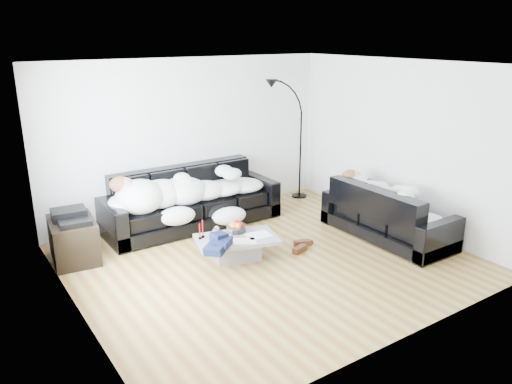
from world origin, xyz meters
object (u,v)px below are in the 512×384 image
coffee_table (237,248)px  wine_glass_a (217,232)px  candle_left (200,231)px  candle_right (203,229)px  floor_lamp (301,146)px  fruit_bowl (236,226)px  sofa_back (192,198)px  av_cabinet (74,240)px  sleeper_right (389,197)px  stereo (71,216)px  wine_glass_c (230,235)px  sleeper_back (193,187)px  shoes (301,246)px  sofa_right (388,211)px  wine_glass_b (215,236)px

coffee_table → wine_glass_a: 0.36m
candle_left → candle_right: bearing=21.6°
coffee_table → wine_glass_a: bearing=149.3°
floor_lamp → fruit_bowl: bearing=-125.2°
sofa_back → av_cabinet: (-1.92, -0.24, -0.17)m
sleeper_right → stereo: 4.52m
coffee_table → wine_glass_c: wine_glass_c is taller
stereo → candle_right: bearing=-27.8°
sleeper_back → shoes: (0.86, -1.65, -0.61)m
sleeper_back → wine_glass_a: size_ratio=13.79×
sofa_right → floor_lamp: floor_lamp is taller
fruit_bowl → wine_glass_c: (-0.22, -0.21, -0.01)m
floor_lamp → sofa_right: bearing=-71.1°
wine_glass_b → coffee_table: bearing=-3.9°
wine_glass_a → sleeper_right: bearing=-16.3°
sleeper_right → fruit_bowl: (-2.19, 0.78, -0.23)m
sofa_right → sleeper_back: 3.01m
sofa_back → wine_glass_b: sofa_back is taller
sleeper_right → floor_lamp: bearing=-3.2°
wine_glass_a → candle_right: bearing=140.9°
sofa_back → coffee_table: (-0.07, -1.47, -0.30)m
wine_glass_a → av_cabinet: size_ratio=0.21×
stereo → wine_glass_c: bearing=-30.6°
candle_left → stereo: bearing=145.0°
wine_glass_c → av_cabinet: 2.13m
sleeper_back → wine_glass_c: 1.48m
sofa_right → wine_glass_c: bearing=76.7°
sleeper_right → av_cabinet: 4.54m
wine_glass_c → candle_right: bearing=131.5°
coffee_table → av_cabinet: av_cabinet is taller
sleeper_right → coffee_table: 2.42m
sleeper_back → wine_glass_c: bearing=-97.7°
sofa_back → wine_glass_b: 1.50m
sofa_back → stereo: bearing=-172.7°
sleeper_back → floor_lamp: bearing=6.2°
candle_right → av_cabinet: size_ratio=0.30×
shoes → floor_lamp: size_ratio=0.22×
candle_right → shoes: 1.46m
sleeper_back → wine_glass_a: (-0.30, -1.28, -0.25)m
wine_glass_c → candle_left: (-0.31, 0.27, 0.03)m
sofa_back → candle_right: size_ratio=11.25×
sofa_right → sleeper_right: bearing=0.0°
sofa_back → coffee_table: size_ratio=2.57×
shoes → sleeper_right: bearing=-20.7°
sofa_right → sleeper_right: size_ratio=1.17×
coffee_table → fruit_bowl: bearing=60.4°
wine_glass_b → stereo: (-1.52, 1.20, 0.22)m
av_cabinet → fruit_bowl: bearing=-21.7°
wine_glass_a → sleeper_back: bearing=76.6°
floor_lamp → candle_right: bearing=-131.2°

